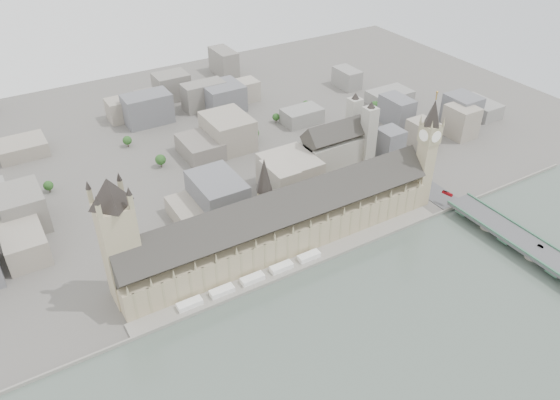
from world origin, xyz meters
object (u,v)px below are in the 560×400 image
palace_of_westminster (280,223)px  westminster_abbey (338,146)px  westminster_bridge (526,247)px  red_bus_north (447,193)px  victoria_tower (118,236)px  car_silver (541,246)px  car_approach (429,176)px  elizabeth_tower (428,146)px

palace_of_westminster → westminster_abbey: westminster_abbey is taller
westminster_bridge → red_bus_north: (-4.55, 81.46, 6.49)m
palace_of_westminster → westminster_abbey: bearing=34.2°
victoria_tower → car_silver: (287.97, -122.35, -44.21)m
westminster_bridge → red_bus_north: red_bus_north is taller
victoria_tower → car_silver: size_ratio=22.05×
palace_of_westminster → victoria_tower: victoria_tower is taller
palace_of_westminster → car_approach: size_ratio=55.85×
victoria_tower → westminster_abbey: victoria_tower is taller
elizabeth_tower → car_approach: bearing=31.7°
palace_of_westminster → westminster_bridge: palace_of_westminster is taller
car_silver → westminster_abbey: bearing=96.1°
palace_of_westminster → car_approach: bearing=1.9°
palace_of_westminster → victoria_tower: size_ratio=2.65×
car_approach → car_silver: bearing=-65.4°
red_bus_north → car_approach: size_ratio=2.06×
red_bus_north → car_approach: bearing=61.2°
elizabeth_tower → westminster_bridge: 111.81m
victoria_tower → red_bus_north: victoria_tower is taller
victoria_tower → car_approach: bearing=-0.2°
westminster_bridge → westminster_abbey: bearing=105.6°
victoria_tower → westminster_abbey: (232.92, 69.00, -30.12)m
victoria_tower → car_approach: victoria_tower is taller
westminster_abbey → car_silver: 199.61m
westminster_bridge → car_approach: car_approach is taller
red_bus_north → car_silver: size_ratio=2.16×
palace_of_westminster → red_bus_north: palace_of_westminster is taller
car_silver → car_approach: car_silver is taller
westminster_abbey → victoria_tower: bearing=-163.5°
car_approach → westminster_bridge: bearing=-67.4°
red_bus_north → car_approach: (8.15, 31.10, -0.67)m
westminster_abbey → car_silver: westminster_abbey is taller
red_bus_north → car_silver: bearing=-98.7°
elizabeth_tower → westminster_abbey: elizabeth_tower is taller
westminster_bridge → red_bus_north: 81.84m
victoria_tower → westminster_abbey: size_ratio=1.47×
elizabeth_tower → westminster_bridge: bearing=-75.9°
victoria_tower → red_bus_north: size_ratio=10.22×
palace_of_westminster → elizabeth_tower: size_ratio=2.47×
car_approach → westminster_abbey: bearing=152.4°
westminster_abbey → car_silver: bearing=-74.0°
elizabeth_tower → victoria_tower: 260.64m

